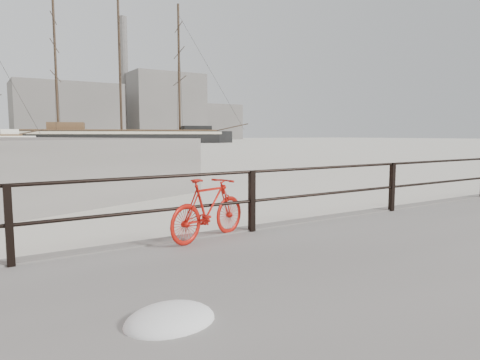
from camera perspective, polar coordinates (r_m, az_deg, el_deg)
ground at (r=9.60m, az=18.72°, el=-5.83°), size 400.00×400.00×0.00m
guardrail at (r=9.38m, az=19.61°, el=-0.88°), size 28.00×0.10×1.00m
bicycle at (r=6.46m, az=-4.20°, el=-3.82°), size 1.55×0.73×0.94m
barque_black at (r=99.59m, az=-15.46°, el=4.76°), size 60.41×33.58×32.70m
industrial_west at (r=148.57m, az=-22.04°, el=8.37°), size 32.00×18.00×18.00m
industrial_mid at (r=163.55m, az=-10.10°, el=9.52°), size 26.00×20.00×24.00m
industrial_east at (r=177.78m, az=-3.76°, el=7.71°), size 20.00×16.00×14.00m
smokestack at (r=164.72m, az=-15.14°, el=12.88°), size 2.80×2.80×44.00m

